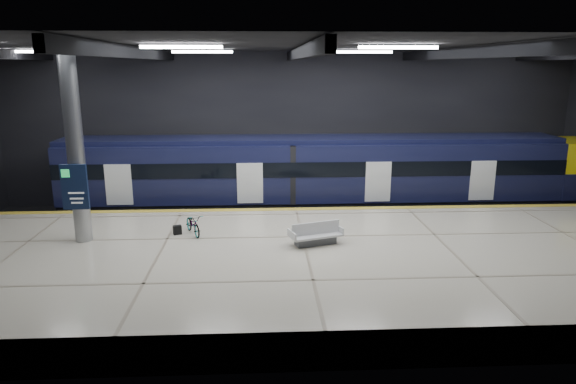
{
  "coord_description": "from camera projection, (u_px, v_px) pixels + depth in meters",
  "views": [
    {
      "loc": [
        -1.47,
        -19.12,
        7.32
      ],
      "look_at": [
        -0.42,
        1.5,
        2.2
      ],
      "focal_mm": 32.0,
      "sensor_mm": 36.0,
      "label": 1
    }
  ],
  "objects": [
    {
      "name": "platform",
      "position": [
        306.0,
        266.0,
        17.81
      ],
      "size": [
        30.0,
        11.0,
        1.1
      ],
      "primitive_type": "cube",
      "color": "beige",
      "rests_on": "ground"
    },
    {
      "name": "safety_strip",
      "position": [
        296.0,
        209.0,
        22.77
      ],
      "size": [
        30.0,
        0.4,
        0.01
      ],
      "primitive_type": "cube",
      "color": "gold",
      "rests_on": "platform"
    },
    {
      "name": "train",
      "position": [
        348.0,
        175.0,
        25.34
      ],
      "size": [
        29.4,
        2.84,
        3.79
      ],
      "color": "black",
      "rests_on": "ground"
    },
    {
      "name": "pannier_bag",
      "position": [
        177.0,
        230.0,
        19.34
      ],
      "size": [
        0.35,
        0.28,
        0.35
      ],
      "primitive_type": "cube",
      "rotation": [
        0.0,
        0.0,
        0.38
      ],
      "color": "black",
      "rests_on": "platform"
    },
    {
      "name": "info_column",
      "position": [
        75.0,
        149.0,
        17.9
      ],
      "size": [
        0.9,
        0.78,
        6.9
      ],
      "color": "#9EA0A5",
      "rests_on": "platform"
    },
    {
      "name": "rails",
      "position": [
        292.0,
        214.0,
        25.68
      ],
      "size": [
        30.0,
        1.52,
        0.16
      ],
      "color": "gray",
      "rests_on": "ground"
    },
    {
      "name": "bicycle",
      "position": [
        193.0,
        224.0,
        19.31
      ],
      "size": [
        1.12,
        1.61,
        0.8
      ],
      "primitive_type": "imported",
      "rotation": [
        0.0,
        0.0,
        0.43
      ],
      "color": "#99999E",
      "rests_on": "platform"
    },
    {
      "name": "room_shell",
      "position": [
        301.0,
        109.0,
        18.99
      ],
      "size": [
        30.1,
        16.1,
        8.05
      ],
      "color": "black",
      "rests_on": "ground"
    },
    {
      "name": "bench",
      "position": [
        316.0,
        236.0,
        18.24
      ],
      "size": [
        2.02,
        1.31,
        0.83
      ],
      "rotation": [
        0.0,
        0.0,
        0.32
      ],
      "color": "#595B60",
      "rests_on": "platform"
    },
    {
      "name": "ground",
      "position": [
        300.0,
        255.0,
        20.37
      ],
      "size": [
        30.0,
        30.0,
        0.0
      ],
      "primitive_type": "plane",
      "color": "black",
      "rests_on": "ground"
    }
  ]
}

